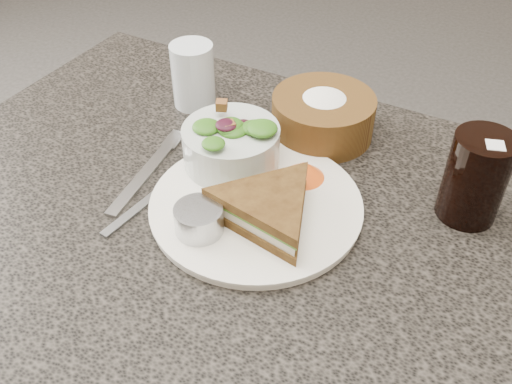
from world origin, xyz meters
The scene contains 11 objects.
dining_table centered at (0.00, 0.00, 0.38)m, with size 1.00×0.70×0.75m, color black.
dinner_plate centered at (0.00, 0.02, 0.76)m, with size 0.28×0.28×0.01m, color silver.
sandwich centered at (0.03, -0.01, 0.78)m, with size 0.17×0.17×0.04m, color #573C18, non-canonical shape.
salad_bowl centered at (-0.07, 0.08, 0.80)m, with size 0.14×0.14×0.08m, color #B4BEB9, non-canonical shape.
dressing_ramekin centered at (-0.04, -0.06, 0.78)m, with size 0.06×0.06×0.04m, color #A8AAAF.
orange_wedge centered at (0.03, 0.09, 0.78)m, with size 0.06×0.06×0.03m, color #F05613.
fork centered at (-0.17, 0.00, 0.75)m, with size 0.02×0.18×0.00m, color #A8A9AB.
knife centered at (-0.13, -0.02, 0.75)m, with size 0.01×0.19×0.00m, color #9EA3A9.
bread_basket centered at (0.01, 0.22, 0.79)m, with size 0.16×0.16×0.09m, color #523B17, non-canonical shape.
cola_glass centered at (0.24, 0.14, 0.82)m, with size 0.08×0.08×0.13m, color black, non-canonical shape.
water_glass centered at (-0.21, 0.20, 0.80)m, with size 0.07×0.07×0.10m, color silver.
Camera 1 is at (0.26, -0.47, 1.26)m, focal length 40.00 mm.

